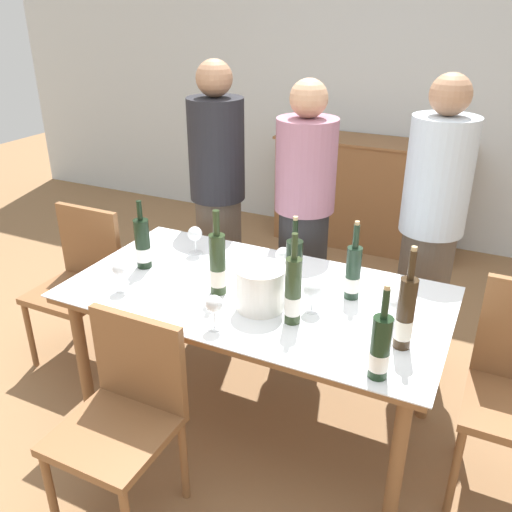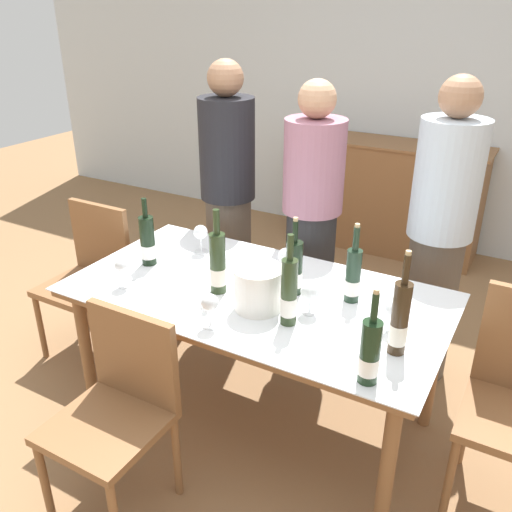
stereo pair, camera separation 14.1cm
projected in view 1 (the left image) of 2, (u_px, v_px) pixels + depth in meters
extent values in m
plane|color=olive|center=(256.00, 414.00, 2.80)|extent=(12.00, 12.00, 0.00)
cube|color=silver|center=(400.00, 74.00, 4.39)|extent=(8.00, 0.10, 2.80)
cube|color=brown|center=(367.00, 195.00, 4.60)|extent=(1.53, 0.44, 0.89)
cube|color=brown|center=(372.00, 141.00, 4.40)|extent=(1.57, 0.46, 0.02)
cylinder|color=brown|center=(83.00, 359.00, 2.66)|extent=(0.06, 0.06, 0.68)
cylinder|color=brown|center=(397.00, 465.00, 2.05)|extent=(0.06, 0.06, 0.68)
cylinder|color=brown|center=(167.00, 294.00, 3.26)|extent=(0.06, 0.06, 0.68)
cylinder|color=brown|center=(430.00, 361.00, 2.65)|extent=(0.06, 0.06, 0.68)
cube|color=brown|center=(256.00, 296.00, 2.50)|extent=(1.70, 0.89, 0.04)
cube|color=white|center=(256.00, 292.00, 2.49)|extent=(1.73, 0.92, 0.01)
cylinder|color=white|center=(260.00, 288.00, 2.32)|extent=(0.21, 0.21, 0.19)
cylinder|color=white|center=(260.00, 269.00, 2.28)|extent=(0.22, 0.22, 0.01)
cylinder|color=black|center=(294.00, 267.00, 2.44)|extent=(0.08, 0.08, 0.25)
cylinder|color=white|center=(294.00, 278.00, 2.46)|extent=(0.08, 0.08, 0.07)
cylinder|color=black|center=(295.00, 231.00, 2.37)|extent=(0.02, 0.02, 0.10)
cylinder|color=tan|center=(296.00, 218.00, 2.34)|extent=(0.02, 0.02, 0.02)
cylinder|color=black|center=(380.00, 348.00, 1.88)|extent=(0.07, 0.07, 0.24)
cylinder|color=white|center=(379.00, 360.00, 1.90)|extent=(0.07, 0.07, 0.07)
cylinder|color=black|center=(385.00, 304.00, 1.80)|extent=(0.02, 0.02, 0.11)
cylinder|color=tan|center=(387.00, 287.00, 1.78)|extent=(0.02, 0.02, 0.02)
cylinder|color=#28381E|center=(218.00, 264.00, 2.42)|extent=(0.07, 0.07, 0.29)
cylinder|color=silver|center=(218.00, 277.00, 2.45)|extent=(0.08, 0.08, 0.08)
cylinder|color=#28381E|center=(216.00, 223.00, 2.34)|extent=(0.03, 0.03, 0.11)
cylinder|color=#28381E|center=(293.00, 291.00, 2.20)|extent=(0.07, 0.07, 0.29)
cylinder|color=white|center=(293.00, 305.00, 2.22)|extent=(0.07, 0.07, 0.08)
cylinder|color=#28381E|center=(295.00, 246.00, 2.11)|extent=(0.03, 0.03, 0.11)
cylinder|color=#1E3323|center=(353.00, 273.00, 2.39)|extent=(0.07, 0.07, 0.24)
cylinder|color=white|center=(352.00, 284.00, 2.42)|extent=(0.07, 0.07, 0.07)
cylinder|color=#1E3323|center=(356.00, 236.00, 2.32)|extent=(0.03, 0.03, 0.11)
cylinder|color=tan|center=(357.00, 223.00, 2.29)|extent=(0.02, 0.02, 0.02)
cylinder|color=#332314|center=(405.00, 314.00, 2.03)|extent=(0.07, 0.07, 0.29)
cylinder|color=silver|center=(403.00, 328.00, 2.06)|extent=(0.07, 0.07, 0.08)
cylinder|color=#332314|center=(412.00, 265.00, 1.95)|extent=(0.03, 0.03, 0.11)
cylinder|color=tan|center=(414.00, 249.00, 1.92)|extent=(0.02, 0.02, 0.02)
cylinder|color=black|center=(143.00, 244.00, 2.67)|extent=(0.07, 0.07, 0.25)
cylinder|color=white|center=(144.00, 254.00, 2.70)|extent=(0.08, 0.08, 0.07)
cylinder|color=black|center=(139.00, 210.00, 2.60)|extent=(0.03, 0.03, 0.10)
cylinder|color=white|center=(283.00, 273.00, 2.66)|extent=(0.06, 0.06, 0.00)
cylinder|color=white|center=(283.00, 266.00, 2.64)|extent=(0.01, 0.01, 0.07)
sphere|color=white|center=(283.00, 255.00, 2.61)|extent=(0.08, 0.08, 0.08)
cylinder|color=white|center=(394.00, 325.00, 2.23)|extent=(0.06, 0.06, 0.00)
cylinder|color=white|center=(395.00, 317.00, 2.21)|extent=(0.01, 0.01, 0.07)
sphere|color=white|center=(397.00, 304.00, 2.18)|extent=(0.08, 0.08, 0.08)
cylinder|color=white|center=(215.00, 327.00, 2.21)|extent=(0.07, 0.07, 0.00)
cylinder|color=white|center=(215.00, 318.00, 2.19)|extent=(0.01, 0.01, 0.08)
sphere|color=white|center=(214.00, 304.00, 2.17)|extent=(0.07, 0.07, 0.07)
cylinder|color=white|center=(122.00, 290.00, 2.50)|extent=(0.06, 0.06, 0.00)
cylinder|color=white|center=(121.00, 282.00, 2.48)|extent=(0.01, 0.01, 0.08)
sphere|color=white|center=(120.00, 269.00, 2.46)|extent=(0.07, 0.07, 0.07)
cylinder|color=white|center=(312.00, 310.00, 2.34)|extent=(0.07, 0.07, 0.00)
cylinder|color=white|center=(312.00, 303.00, 2.32)|extent=(0.01, 0.01, 0.07)
sphere|color=white|center=(313.00, 289.00, 2.29)|extent=(0.08, 0.08, 0.08)
cylinder|color=white|center=(196.00, 253.00, 2.87)|extent=(0.07, 0.07, 0.00)
cylinder|color=white|center=(196.00, 245.00, 2.85)|extent=(0.01, 0.01, 0.08)
sphere|color=white|center=(195.00, 234.00, 2.82)|extent=(0.08, 0.08, 0.08)
cylinder|color=brown|center=(455.00, 472.00, 2.17)|extent=(0.03, 0.03, 0.45)
cylinder|color=brown|center=(466.00, 415.00, 2.47)|extent=(0.03, 0.03, 0.45)
cylinder|color=brown|center=(30.00, 335.00, 3.09)|extent=(0.03, 0.03, 0.42)
cylinder|color=brown|center=(80.00, 351.00, 2.95)|extent=(0.03, 0.03, 0.42)
cylinder|color=brown|center=(76.00, 305.00, 3.39)|extent=(0.03, 0.03, 0.42)
cylinder|color=brown|center=(123.00, 319.00, 3.25)|extent=(0.03, 0.03, 0.42)
cube|color=brown|center=(72.00, 293.00, 3.07)|extent=(0.42, 0.42, 0.04)
cube|color=brown|center=(90.00, 243.00, 3.13)|extent=(0.42, 0.04, 0.43)
cylinder|color=brown|center=(51.00, 494.00, 2.10)|extent=(0.03, 0.03, 0.41)
cylinder|color=brown|center=(113.00, 432.00, 2.40)|extent=(0.03, 0.03, 0.41)
cylinder|color=brown|center=(184.00, 460.00, 2.25)|extent=(0.03, 0.03, 0.41)
cube|color=brown|center=(114.00, 434.00, 2.08)|extent=(0.42, 0.42, 0.04)
cube|color=brown|center=(139.00, 360.00, 2.14)|extent=(0.42, 0.04, 0.40)
cylinder|color=#51473D|center=(220.00, 261.00, 3.47)|extent=(0.28, 0.28, 0.85)
cylinder|color=black|center=(216.00, 149.00, 3.16)|extent=(0.33, 0.33, 0.59)
sphere|color=#A37556|center=(214.00, 78.00, 2.99)|extent=(0.21, 0.21, 0.21)
cylinder|color=#262628|center=(301.00, 280.00, 3.20)|extent=(0.28, 0.28, 0.89)
cylinder|color=#9E667A|center=(306.00, 165.00, 2.90)|extent=(0.33, 0.33, 0.50)
sphere|color=tan|center=(309.00, 98.00, 2.75)|extent=(0.20, 0.20, 0.20)
cylinder|color=#51473D|center=(420.00, 300.00, 3.02)|extent=(0.28, 0.28, 0.84)
cylinder|color=silver|center=(439.00, 176.00, 2.72)|extent=(0.33, 0.33, 0.59)
sphere|color=#A37556|center=(451.00, 94.00, 2.55)|extent=(0.20, 0.20, 0.20)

